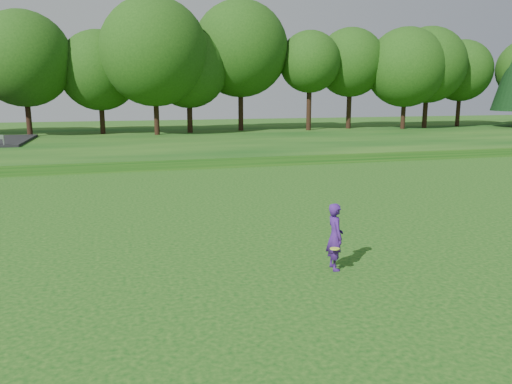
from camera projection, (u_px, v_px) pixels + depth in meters
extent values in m
plane|color=#0C4210|center=(357.00, 291.00, 11.46)|extent=(140.00, 140.00, 0.00)
cube|color=#0C4210|center=(180.00, 140.00, 43.54)|extent=(130.00, 30.00, 0.60)
cube|color=gray|center=(208.00, 166.00, 30.36)|extent=(130.00, 1.60, 0.04)
imported|color=#421B79|center=(335.00, 237.00, 12.73)|extent=(0.46, 0.66, 1.74)
cylinder|color=#D3FF28|center=(335.00, 249.00, 12.37)|extent=(0.24, 0.24, 0.03)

